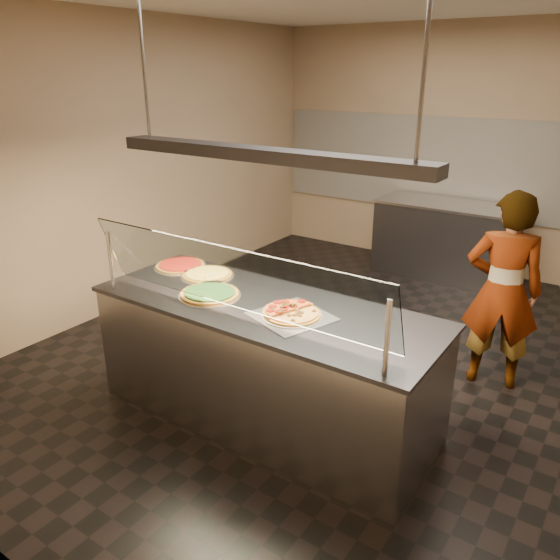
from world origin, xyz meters
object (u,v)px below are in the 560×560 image
Objects in this scene: serving_counter at (265,363)px; pizza_tomato at (181,265)px; heat_lamp_housing at (262,154)px; pizza_spinach at (210,294)px; pizza_cheese at (208,274)px; perforated_tray at (292,316)px; worker at (503,291)px; pizza_spatula at (212,278)px; half_pizza_pepperoni at (281,308)px; half_pizza_sausage at (303,316)px; sneeze_guard at (231,279)px; prep_table at (444,240)px.

serving_counter is 1.14m from pizza_tomato.
pizza_spinach is at bearing -166.79° from heat_lamp_housing.
pizza_spinach reaches higher than pizza_cheese.
worker is at bearing 57.80° from perforated_tray.
pizza_spatula is (0.43, -0.11, 0.01)m from pizza_tomato.
half_pizza_sausage is at bearing -0.54° from half_pizza_pepperoni.
worker is (1.24, 1.83, -0.41)m from sneeze_guard.
prep_table is (-0.22, 3.80, -0.47)m from perforated_tray.
sneeze_guard reaches higher than prep_table.
half_pizza_sausage is at bearing -85.37° from prep_table.
serving_counter is at bearing -90.80° from prep_table.
sneeze_guard is 1.20m from pizza_tomato.
pizza_spatula is 1.15m from heat_lamp_housing.
serving_counter is at bearing -16.04° from pizza_cheese.
half_pizza_pepperoni is at bearing -13.15° from pizza_spatula.
pizza_spinach is 2.29m from worker.
prep_table is (0.74, 3.55, -0.48)m from pizza_cheese.
half_pizza_pepperoni reaches higher than pizza_tomato.
half_pizza_sausage reaches higher than serving_counter.
prep_table is (-0.13, 3.80, -0.50)m from half_pizza_pepperoni.
pizza_tomato is at bearing 150.36° from sneeze_guard.
sneeze_guard is 0.80m from heat_lamp_housing.
pizza_cheese is 1.81× the size of pizza_spatula.
prep_table is at bearing 93.28° from perforated_tray.
perforated_tray is at bearing 179.44° from half_pizza_sausage.
sneeze_guard is 3.87× the size of perforated_tray.
half_pizza_pepperoni is 0.59m from pizza_spinach.
half_pizza_sausage is (0.36, 0.28, -0.27)m from sneeze_guard.
pizza_spinach is at bearing -46.43° from pizza_cheese.
pizza_tomato is 3.70m from prep_table.
pizza_spinach reaches higher than perforated_tray.
half_pizza_sausage is at bearing 44.65° from worker.
pizza_spatula is (0.11, -0.08, 0.01)m from pizza_cheese.
half_pizza_pepperoni reaches higher than half_pizza_sausage.
heat_lamp_housing is (0.41, 0.10, 1.00)m from pizza_spinach.
serving_counter is 1.97m from worker.
pizza_tomato is 1.84× the size of pizza_spatula.
perforated_tray is at bearing -14.92° from pizza_cheese.
half_pizza_pepperoni reaches higher than pizza_spatula.
half_pizza_sausage is 1.06m from heat_lamp_housing.
pizza_tomato is 0.25× the size of prep_table.
pizza_spatula is at bearing 169.22° from half_pizza_sausage.
serving_counter is 1.11× the size of sneeze_guard.
half_pizza_pepperoni is 0.90m from pizza_cheese.
serving_counter is 0.64m from pizza_spinach.
heat_lamp_housing is at bearing 0.00° from serving_counter.
perforated_tray is at bearing 3.22° from pizza_spinach.
half_pizza_pepperoni is 0.25× the size of prep_table.
pizza_spinach is 0.27× the size of prep_table.
half_pizza_pepperoni is (0.18, -0.06, 0.50)m from serving_counter.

